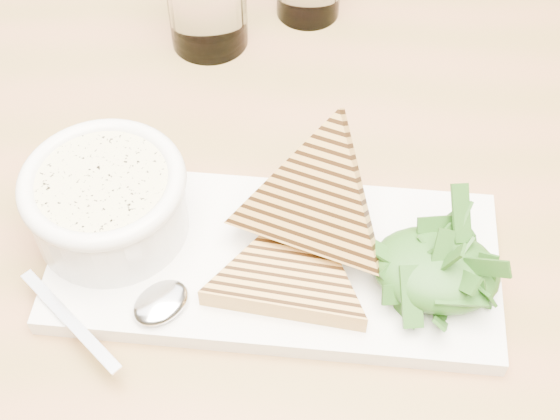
# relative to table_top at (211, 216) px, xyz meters

# --- Properties ---
(table_top) EXTENTS (1.19, 0.87, 0.04)m
(table_top) POSITION_rel_table_top_xyz_m (0.00, 0.00, 0.00)
(table_top) COLOR olive
(table_top) RESTS_ON ground
(platter) EXTENTS (0.37, 0.20, 0.02)m
(platter) POSITION_rel_table_top_xyz_m (0.07, -0.05, 0.03)
(platter) COLOR white
(platter) RESTS_ON table_top
(soup_bowl) EXTENTS (0.12, 0.12, 0.05)m
(soup_bowl) POSITION_rel_table_top_xyz_m (-0.06, -0.05, 0.06)
(soup_bowl) COLOR white
(soup_bowl) RESTS_ON platter
(soup) EXTENTS (0.10, 0.10, 0.01)m
(soup) POSITION_rel_table_top_xyz_m (-0.06, -0.05, 0.09)
(soup) COLOR beige
(soup) RESTS_ON soup_bowl
(bowl_rim) EXTENTS (0.13, 0.13, 0.01)m
(bowl_rim) POSITION_rel_table_top_xyz_m (-0.06, -0.05, 0.09)
(bowl_rim) COLOR white
(bowl_rim) RESTS_ON soup_bowl
(sandwich_flat) EXTENTS (0.15, 0.15, 0.02)m
(sandwich_flat) POSITION_rel_table_top_xyz_m (0.09, -0.07, 0.05)
(sandwich_flat) COLOR #B78741
(sandwich_flat) RESTS_ON platter
(sandwich_lean) EXTENTS (0.17, 0.18, 0.16)m
(sandwich_lean) POSITION_rel_table_top_xyz_m (0.10, -0.03, 0.08)
(sandwich_lean) COLOR #B78741
(sandwich_lean) RESTS_ON sandwich_flat
(salad_base) EXTENTS (0.10, 0.08, 0.04)m
(salad_base) POSITION_rel_table_top_xyz_m (0.20, -0.05, 0.06)
(salad_base) COLOR black
(salad_base) RESTS_ON platter
(arugula_pile) EXTENTS (0.11, 0.10, 0.05)m
(arugula_pile) POSITION_rel_table_top_xyz_m (0.20, -0.05, 0.06)
(arugula_pile) COLOR #306E20
(arugula_pile) RESTS_ON platter
(spoon_bowl) EXTENTS (0.05, 0.06, 0.01)m
(spoon_bowl) POSITION_rel_table_top_xyz_m (-0.00, -0.12, 0.04)
(spoon_bowl) COLOR silver
(spoon_bowl) RESTS_ON platter
(spoon_handle) EXTENTS (0.10, 0.07, 0.00)m
(spoon_handle) POSITION_rel_table_top_xyz_m (-0.07, -0.15, 0.04)
(spoon_handle) COLOR silver
(spoon_handle) RESTS_ON platter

